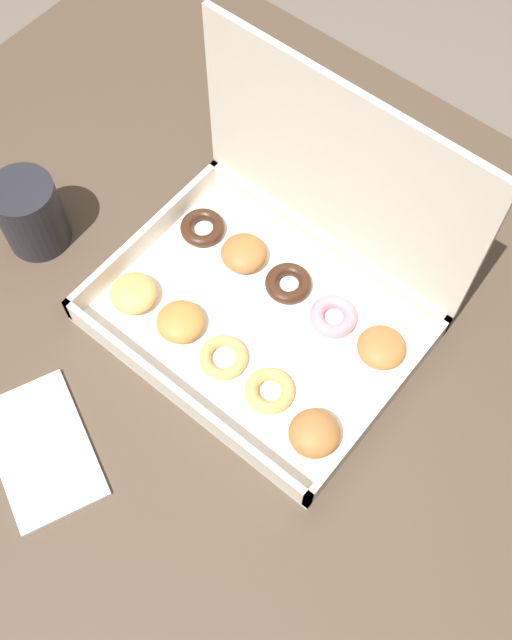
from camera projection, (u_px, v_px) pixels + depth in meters
name	position (u px, v px, depth m)	size (l,w,h in m)	color
ground_plane	(249.00, 478.00, 1.56)	(8.00, 8.00, 0.00)	#6B6054
dining_table	(244.00, 347.00, 0.99)	(1.14, 0.88, 0.74)	#4C3D2D
donut_box	(278.00, 281.00, 0.86)	(0.36, 0.28, 0.28)	white
coffee_mug	(30.00, 213.00, 0.91)	(0.08, 0.08, 0.10)	#232328
paper_napkin	(42.00, 449.00, 0.82)	(0.19, 0.16, 0.01)	white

